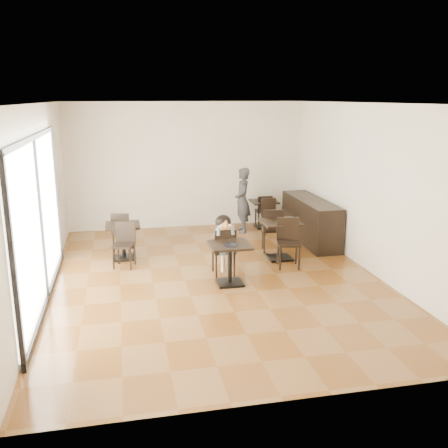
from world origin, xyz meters
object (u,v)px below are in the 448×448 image
object	(u,v)px
child_table	(230,264)
chair_mid_b	(289,244)
chair_mid_a	(272,230)
chair_left_b	(124,246)
chair_back_b	(270,216)
cafe_table_left	(123,242)
chair_back_a	(263,211)
child_chair	(223,251)
cafe_table_mid	(280,240)
chair_left_a	(123,231)
cafe_table_back	(264,214)
child	(223,245)
adult_patron	(242,200)

from	to	relation	value
child_table	chair_mid_b	distance (m)	1.50
chair_mid_a	chair_mid_b	bearing A→B (deg)	100.63
chair_left_b	chair_back_b	size ratio (longest dim) A/B	1.05
cafe_table_left	chair_back_a	size ratio (longest dim) A/B	0.87
child_chair	chair_mid_a	world-z (taller)	chair_mid_a
cafe_table_mid	cafe_table_left	distance (m)	3.27
cafe_table_left	chair_back_a	world-z (taller)	chair_back_a
child_chair	chair_mid_b	size ratio (longest dim) A/B	0.94
chair_left_a	chair_left_b	world-z (taller)	same
cafe_table_back	child	bearing A→B (deg)	-118.34
chair_left_a	cafe_table_left	bearing A→B (deg)	106.30
child_table	cafe_table_mid	xyz separation A→B (m)	(1.34, 1.21, 0.03)
cafe_table_mid	cafe_table_back	size ratio (longest dim) A/B	1.15
child_table	cafe_table_left	world-z (taller)	child_table
child_chair	chair_left_a	bearing A→B (deg)	-45.54
chair_mid_b	chair_left_a	world-z (taller)	chair_mid_b
cafe_table_left	chair_left_a	xyz separation A→B (m)	(0.00, 0.55, 0.08)
chair_back_a	cafe_table_left	bearing A→B (deg)	29.93
chair_left_a	adult_patron	bearing A→B (deg)	-144.12
cafe_table_mid	cafe_table_back	bearing A→B (deg)	81.05
child_chair	cafe_table_back	bearing A→B (deg)	-118.34
cafe_table_back	adult_patron	bearing A→B (deg)	-155.22
child_table	chair_mid_b	size ratio (longest dim) A/B	0.78
child_chair	chair_mid_b	xyz separation A→B (m)	(1.34, 0.11, 0.03)
chair_mid_b	chair_left_b	size ratio (longest dim) A/B	1.09
chair_mid_a	chair_back_b	bearing A→B (deg)	-94.71
adult_patron	cafe_table_mid	bearing A→B (deg)	7.62
child	chair_left_a	size ratio (longest dim) A/B	1.29
child_table	chair_left_a	size ratio (longest dim) A/B	0.85
chair_mid_a	chair_mid_b	distance (m)	1.10
chair_back_b	chair_back_a	bearing A→B (deg)	91.52
chair_back_a	chair_back_b	distance (m)	0.60
adult_patron	chair_back_b	world-z (taller)	adult_patron
cafe_table_left	chair_back_a	xyz separation A→B (m)	(3.61, 1.95, 0.05)
chair_mid_a	chair_back_b	size ratio (longest dim) A/B	1.15
cafe_table_back	chair_mid_a	size ratio (longest dim) A/B	0.72
child_chair	cafe_table_back	world-z (taller)	child_chair
child	chair_mid_b	bearing A→B (deg)	4.80
child_table	child_chair	world-z (taller)	child_chair
chair_left_b	chair_back_a	size ratio (longest dim) A/B	1.05
child_table	chair_mid_b	world-z (taller)	chair_mid_b
cafe_table_left	chair_mid_b	xyz separation A→B (m)	(3.20, -1.23, 0.12)
child_table	child	bearing A→B (deg)	90.00
adult_patron	cafe_table_mid	xyz separation A→B (m)	(0.24, -2.28, -0.40)
adult_patron	chair_mid_a	size ratio (longest dim) A/B	1.66
child_chair	cafe_table_left	world-z (taller)	child_chair
cafe_table_back	chair_left_a	world-z (taller)	chair_left_a
chair_mid_a	chair_left_b	distance (m)	3.23
adult_patron	cafe_table_left	world-z (taller)	adult_patron
child_table	cafe_table_back	xyz separation A→B (m)	(1.75, 3.79, -0.03)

